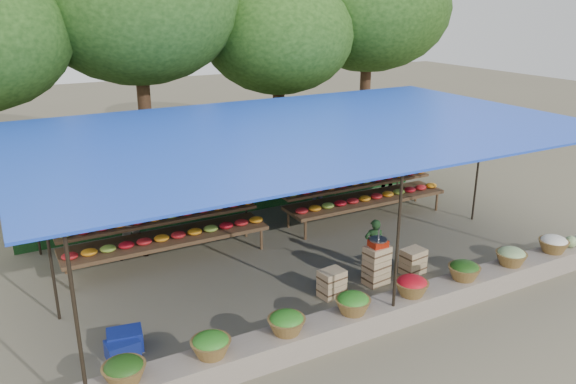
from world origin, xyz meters
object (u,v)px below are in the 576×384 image
vendor_seated (374,245)px  crate_counter (375,269)px  blue_crate_back (125,340)px  blue_crate_front (123,349)px  weighing_scale (378,242)px

vendor_seated → crate_counter: bearing=80.1°
blue_crate_back → blue_crate_front: bearing=-103.6°
vendor_seated → blue_crate_front: bearing=30.5°
crate_counter → blue_crate_back: (-4.67, 0.13, -0.15)m
blue_crate_front → crate_counter: bearing=-3.4°
blue_crate_front → vendor_seated: bearing=2.4°
weighing_scale → crate_counter: bearing=180.0°
vendor_seated → blue_crate_front: (-5.10, -0.59, -0.39)m
weighing_scale → blue_crate_back: size_ratio=0.67×
crate_counter → blue_crate_back: size_ratio=4.53×
crate_counter → blue_crate_front: size_ratio=5.03×
weighing_scale → blue_crate_back: bearing=178.4°
blue_crate_front → weighing_scale: bearing=-3.4°
crate_counter → vendor_seated: (0.35, 0.52, 0.22)m
crate_counter → vendor_seated: 0.67m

